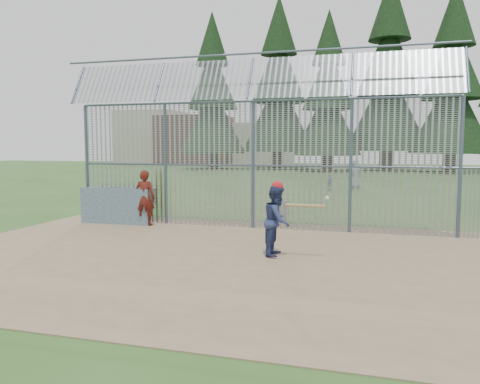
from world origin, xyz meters
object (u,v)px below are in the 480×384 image
(dugout_wall, at_px, (114,206))
(onlooker, at_px, (145,198))
(trash_can, at_px, (282,210))
(batter, at_px, (277,220))
(bleacher, at_px, (123,195))

(dugout_wall, xyz_separation_m, onlooker, (1.11, 0.04, 0.31))
(dugout_wall, height_order, trash_can, dugout_wall)
(batter, bearing_deg, trash_can, 10.88)
(batter, relative_size, trash_can, 2.03)
(dugout_wall, relative_size, onlooker, 1.38)
(dugout_wall, distance_m, bleacher, 5.82)
(dugout_wall, xyz_separation_m, batter, (6.08, -2.91, 0.23))
(dugout_wall, relative_size, trash_can, 3.05)
(bleacher, bearing_deg, dugout_wall, -62.78)
(batter, height_order, bleacher, batter)
(onlooker, bearing_deg, dugout_wall, -0.82)
(dugout_wall, relative_size, bleacher, 0.83)
(dugout_wall, height_order, onlooker, onlooker)
(dugout_wall, relative_size, batter, 1.50)
(batter, xyz_separation_m, onlooker, (-4.97, 2.95, 0.07))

